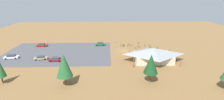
{
  "coord_description": "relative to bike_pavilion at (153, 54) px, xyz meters",
  "views": [
    {
      "loc": [
        7.04,
        67.02,
        22.06
      ],
      "look_at": [
        5.19,
        2.48,
        1.2
      ],
      "focal_mm": 27.6,
      "sensor_mm": 36.0,
      "label": 1
    }
  ],
  "objects": [
    {
      "name": "bicycle_red_lone_east",
      "position": [
        -1.53,
        -13.63,
        -2.32
      ],
      "size": [
        1.07,
        1.35,
        0.86
      ],
      "color": "black",
      "rests_on": "ground"
    },
    {
      "name": "car_green_far_end",
      "position": [
        18.92,
        -19.91,
        -1.93
      ],
      "size": [
        4.42,
        1.87,
        1.47
      ],
      "color": "#1E6B3D",
      "rests_on": "parking_lot_asphalt"
    },
    {
      "name": "bicycle_yellow_front_row",
      "position": [
        -2.22,
        -11.64,
        -2.35
      ],
      "size": [
        1.07,
        1.39,
        0.77
      ],
      "color": "black",
      "rests_on": "ground"
    },
    {
      "name": "bicycle_purple_by_bin",
      "position": [
        0.99,
        -21.91,
        -2.35
      ],
      "size": [
        0.82,
        1.55,
        0.82
      ],
      "color": "black",
      "rests_on": "ground"
    },
    {
      "name": "bicycle_teal_yard_left",
      "position": [
        -2.83,
        -15.28,
        -2.32
      ],
      "size": [
        0.9,
        1.56,
        0.85
      ],
      "color": "black",
      "rests_on": "ground"
    },
    {
      "name": "trash_bin",
      "position": [
        8.4,
        -18.43,
        -2.25
      ],
      "size": [
        0.6,
        0.6,
        0.9
      ],
      "primitive_type": "cylinder",
      "color": "brown",
      "rests_on": "ground"
    },
    {
      "name": "pine_center",
      "position": [
        26.36,
        15.78,
        2.78
      ],
      "size": [
        3.98,
        3.98,
        8.43
      ],
      "color": "brown",
      "rests_on": "ground"
    },
    {
      "name": "parking_lot_asphalt",
      "position": [
        35.25,
        -10.42,
        -2.68
      ],
      "size": [
        41.46,
        28.46,
        0.05
      ],
      "primitive_type": "cube",
      "color": "#4C4C51",
      "rests_on": "ground"
    },
    {
      "name": "bike_pavilion",
      "position": [
        0.0,
        0.0,
        0.0
      ],
      "size": [
        15.46,
        10.65,
        4.79
      ],
      "color": "beige",
      "rests_on": "ground"
    },
    {
      "name": "car_white_mid_lot",
      "position": [
        50.25,
        -4.0,
        -1.92
      ],
      "size": [
        4.98,
        2.48,
        1.48
      ],
      "color": "white",
      "rests_on": "parking_lot_asphalt"
    },
    {
      "name": "pine_mideast",
      "position": [
        4.56,
        14.67,
        2.45
      ],
      "size": [
        3.73,
        3.73,
        7.68
      ],
      "color": "brown",
      "rests_on": "ground"
    },
    {
      "name": "bicycle_white_mid_cluster",
      "position": [
        6.56,
        -18.26,
        -2.31
      ],
      "size": [
        0.59,
        1.73,
        0.89
      ],
      "color": "black",
      "rests_on": "ground"
    },
    {
      "name": "bicycle_green_yard_center",
      "position": [
        9.19,
        -18.32,
        -2.3
      ],
      "size": [
        1.69,
        0.53,
        0.89
      ],
      "color": "black",
      "rests_on": "ground"
    },
    {
      "name": "bicycle_black_yard_right",
      "position": [
        1.97,
        -16.46,
        -2.35
      ],
      "size": [
        1.52,
        0.74,
        0.79
      ],
      "color": "black",
      "rests_on": "ground"
    },
    {
      "name": "visitor_by_pavilion",
      "position": [
        -5.18,
        -12.93,
        -1.74
      ],
      "size": [
        0.39,
        0.4,
        1.82
      ],
      "color": "#2D3347",
      "rests_on": "ground"
    },
    {
      "name": "lot_sign",
      "position": [
        12.0,
        -17.61,
        -1.29
      ],
      "size": [
        0.56,
        0.08,
        2.2
      ],
      "color": "#99999E",
      "rests_on": "ground"
    },
    {
      "name": "bicycle_blue_near_sign",
      "position": [
        3.59,
        -14.65,
        -2.32
      ],
      "size": [
        1.35,
        1.21,
        0.82
      ],
      "color": "black",
      "rests_on": "ground"
    },
    {
      "name": "bicycle_teal_lone_west",
      "position": [
        5.73,
        -20.02,
        -2.31
      ],
      "size": [
        0.48,
        1.71,
        0.88
      ],
      "color": "black",
      "rests_on": "ground"
    },
    {
      "name": "car_red_front_row",
      "position": [
        44.82,
        -19.19,
        -1.97
      ],
      "size": [
        4.57,
        1.84,
        1.38
      ],
      "color": "red",
      "rests_on": "parking_lot_asphalt"
    },
    {
      "name": "car_maroon_near_entry",
      "position": [
        33.56,
        -1.08,
        -1.97
      ],
      "size": [
        4.72,
        2.25,
        1.35
      ],
      "color": "maroon",
      "rests_on": "parking_lot_asphalt"
    },
    {
      "name": "bicycle_orange_edge_north",
      "position": [
        4.66,
        -18.42,
        -2.33
      ],
      "size": [
        1.68,
        0.69,
        0.82
      ],
      "color": "black",
      "rests_on": "ground"
    },
    {
      "name": "ground",
      "position": [
        8.67,
        -11.93,
        -2.7
      ],
      "size": [
        160.0,
        160.0,
        0.0
      ],
      "primitive_type": "plane",
      "color": "olive",
      "rests_on": "ground"
    },
    {
      "name": "car_tan_end_stall",
      "position": [
        39.34,
        -2.77,
        -2.01
      ],
      "size": [
        4.68,
        2.44,
        1.28
      ],
      "color": "tan",
      "rests_on": "parking_lot_asphalt"
    },
    {
      "name": "bicycle_silver_edge_south",
      "position": [
        -3.15,
        -18.55,
        -2.33
      ],
      "size": [
        0.48,
        1.75,
        0.83
      ],
      "color": "black",
      "rests_on": "ground"
    },
    {
      "name": "pine_west",
      "position": [
        42.99,
        14.3,
        1.7
      ],
      "size": [
        2.48,
        2.48,
        6.88
      ],
      "color": "brown",
      "rests_on": "ground"
    },
    {
      "name": "bicycle_red_near_porch",
      "position": [
        -0.95,
        -17.59,
        -2.33
      ],
      "size": [
        0.48,
        1.72,
        0.81
      ],
      "color": "black",
      "rests_on": "ground"
    }
  ]
}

